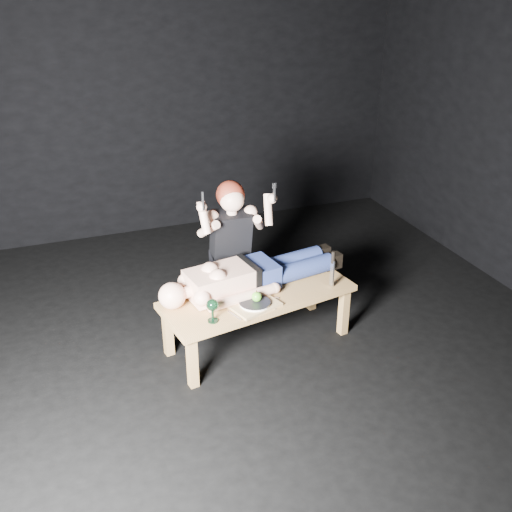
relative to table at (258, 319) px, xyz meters
name	(u,v)px	position (x,y,z in m)	size (l,w,h in m)	color
ground	(257,340)	(0.00, 0.04, -0.23)	(5.00, 5.00, 0.00)	black
back_wall	(174,93)	(0.00, 2.54, 1.27)	(5.00, 5.00, 0.00)	black
table	(258,319)	(0.00, 0.00, 0.00)	(1.48, 0.55, 0.45)	#A67946
lying_man	(254,271)	(0.02, 0.14, 0.35)	(1.43, 0.44, 0.26)	tan
kneeling_woman	(228,246)	(-0.06, 0.53, 0.40)	(0.67, 0.75, 1.26)	black
serving_tray	(255,305)	(-0.09, -0.16, 0.24)	(0.34, 0.25, 0.02)	tan
plate	(255,303)	(-0.09, -0.16, 0.25)	(0.23, 0.23, 0.02)	white
apple	(257,297)	(-0.07, -0.15, 0.30)	(0.07, 0.07, 0.07)	green
goblet	(213,311)	(-0.43, -0.25, 0.31)	(0.09, 0.09, 0.18)	black
fork_flat	(235,315)	(-0.27, -0.23, 0.23)	(0.01, 0.16, 0.01)	#B2B2B7
knife_flat	(274,304)	(0.05, -0.18, 0.23)	(0.01, 0.16, 0.01)	#B2B2B7
spoon_flat	(269,297)	(0.06, -0.08, 0.23)	(0.01, 0.16, 0.01)	#B2B2B7
carving_knife	(332,269)	(0.57, -0.09, 0.38)	(0.04, 0.04, 0.30)	#B2B2B7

